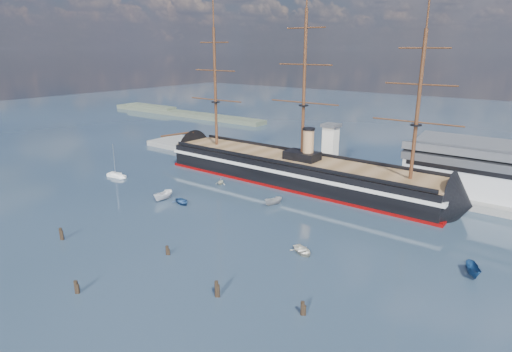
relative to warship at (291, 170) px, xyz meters
The scene contains 17 objects.
ground 20.64m from the warship, 81.08° to the right, with size 600.00×600.00×0.00m, color #223343.
quay 21.09m from the warship, 50.61° to the left, with size 180.00×18.00×2.00m, color slate.
quay_tower 15.47m from the warship, 64.72° to the left, with size 5.00×5.00×15.00m.
shoreline 155.41m from the warship, 151.14° to the left, with size 120.00×10.00×4.00m.
warship is the anchor object (origin of this frame).
sailboat 55.48m from the warship, 148.27° to the right, with size 6.93×2.89×10.76m.
motorboat_a 39.38m from the warship, 118.16° to the right, with size 7.63×2.80×3.05m, color white.
motorboat_b 35.80m from the warship, 110.77° to the right, with size 3.46×1.38×1.62m, color navy.
motorboat_c 21.35m from the warship, 69.56° to the right, with size 6.25×2.29×2.50m, color gray.
motorboat_d 21.81m from the warship, 136.57° to the right, with size 5.53×2.40×2.03m, color beige.
motorboat_e 47.62m from the warship, 54.22° to the right, with size 3.44×1.37×1.60m, color silver.
motorboat_f 63.10m from the warship, 25.76° to the right, with size 6.47×2.37×2.59m, color navy.
piling_near_left 66.62m from the warship, 104.63° to the right, with size 0.64×0.64×3.39m, color black.
piling_near_mid 74.18m from the warship, 85.98° to the right, with size 0.64×0.64×3.02m, color black.
piling_near_right 65.37m from the warship, 67.88° to the right, with size 0.64×0.64×3.57m, color black.
piling_far_right 68.17m from the warship, 55.59° to the right, with size 0.64×0.64×2.98m, color black.
piling_extra 55.77m from the warship, 83.20° to the right, with size 0.64×0.64×2.56m, color black.
Camera 1 is at (64.20, -45.79, 39.37)m, focal length 30.00 mm.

